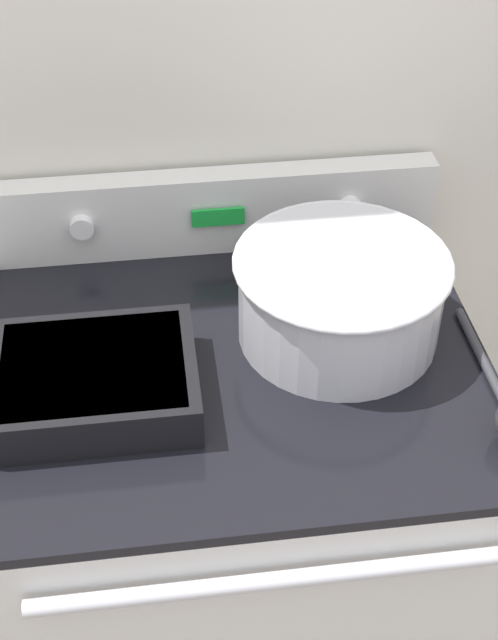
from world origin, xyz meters
name	(u,v)px	position (x,y,z in m)	size (l,w,h in m)	color
kitchen_wall	(209,54)	(0.00, 0.69, 1.25)	(8.00, 0.05, 2.50)	silver
stove_range	(239,541)	(0.00, 0.33, 0.46)	(0.76, 0.68, 0.92)	silver
control_panel	(216,211)	(0.00, 0.63, 0.99)	(0.76, 0.07, 0.15)	silver
mixing_bowl	(340,292)	(0.16, 0.36, 1.00)	(0.33, 0.33, 0.14)	silver
casserole_dish	(94,379)	(-0.21, 0.27, 0.96)	(0.29, 0.23, 0.07)	black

